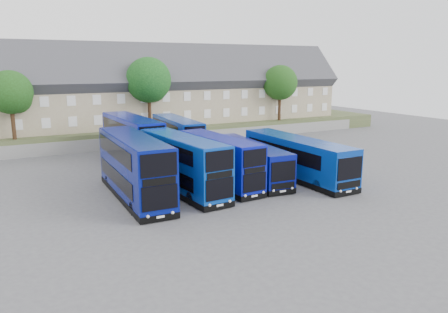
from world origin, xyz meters
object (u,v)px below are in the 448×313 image
Objects in this scene: dd_front_left at (134,168)px; dd_front_mid at (183,165)px; tree_west at (12,94)px; tree_east at (281,84)px; tree_mid at (149,82)px; tree_far at (286,80)px; coach_east_a at (249,161)px.

dd_front_left is 1.06× the size of dd_front_mid.
tree_west is 36.00m from tree_east.
tree_west is (-7.19, 21.60, 4.67)m from dd_front_left.
tree_mid is at bearing 73.16° from dd_front_mid.
tree_east is (20.00, -0.50, -0.68)m from tree_mid.
dd_front_left reaches higher than dd_front_mid.
tree_mid is at bearing 1.79° from tree_west.
tree_mid is 1.12× the size of tree_east.
tree_far is at bearing 9.46° from tree_west.
dd_front_left is 45.37m from tree_far.
dd_front_left is 24.46m from tree_mid.
tree_far is (6.00, 7.00, 0.34)m from tree_east.
dd_front_left is 1.41× the size of tree_far.
tree_far is (42.00, 7.00, 0.68)m from tree_west.
tree_mid is (-2.14, 21.16, 6.47)m from coach_east_a.
tree_west is at bearing -178.21° from tree_mid.
dd_front_mid reaches higher than coach_east_a.
tree_mid is (4.82, 22.20, 5.83)m from dd_front_mid.
tree_west is at bearing -170.54° from tree_far.
tree_mid reaches higher than dd_front_mid.
tree_far is at bearing 49.40° from tree_east.
tree_far reaches higher than dd_front_mid.
coach_east_a is at bearing 3.90° from dd_front_mid.
tree_far is (30.82, 28.70, 5.50)m from dd_front_mid.
coach_east_a is 27.92m from tree_east.
tree_far reaches higher than tree_west.
tree_mid is at bearing 100.33° from coach_east_a.
dd_front_left is 36.35m from tree_east.
coach_east_a is at bearing -130.84° from tree_east.
coach_east_a is (6.96, 1.04, -0.63)m from dd_front_mid.
dd_front_left is 1.50× the size of tree_east.
dd_front_mid is 1.42× the size of tree_east.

